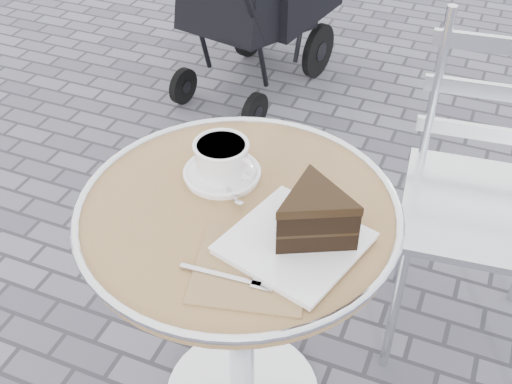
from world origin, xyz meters
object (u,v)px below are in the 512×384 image
at_px(cafe_table, 239,261).
at_px(cake_plate_set, 309,223).
at_px(cappuccino_set, 222,162).
at_px(bistro_chair, 495,158).

xyz_separation_m(cafe_table, cake_plate_set, (0.18, -0.05, 0.23)).
height_order(cappuccino_set, cake_plate_set, cake_plate_set).
bearing_deg(cafe_table, cake_plate_set, -15.55).
bearing_deg(cafe_table, cappuccino_set, 130.78).
distance_m(cappuccino_set, bistro_chair, 0.78).
height_order(cappuccino_set, bistro_chair, bistro_chair).
xyz_separation_m(cafe_table, cappuccino_set, (-0.08, 0.09, 0.20)).
distance_m(cappuccino_set, cake_plate_set, 0.29).
distance_m(cake_plate_set, bistro_chair, 0.73).
xyz_separation_m(cafe_table, bistro_chair, (0.51, 0.58, 0.04)).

